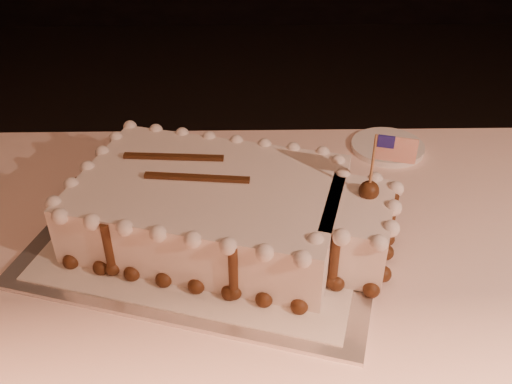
{
  "coord_description": "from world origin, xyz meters",
  "views": [
    {
      "loc": [
        -0.13,
        -0.19,
        1.4
      ],
      "look_at": [
        -0.11,
        0.61,
        0.84
      ],
      "focal_mm": 40.0,
      "sensor_mm": 36.0,
      "label": 1
    }
  ],
  "objects_px": {
    "cake_board": "(212,233)",
    "side_plate": "(388,147)",
    "sheet_cake": "(227,209)",
    "banquet_table": "(307,370)"
  },
  "relations": [
    {
      "from": "cake_board",
      "to": "side_plate",
      "type": "xyz_separation_m",
      "value": [
        0.38,
        0.3,
        0.0
      ]
    },
    {
      "from": "cake_board",
      "to": "sheet_cake",
      "type": "relative_size",
      "value": 1.01
    },
    {
      "from": "sheet_cake",
      "to": "side_plate",
      "type": "distance_m",
      "value": 0.47
    },
    {
      "from": "cake_board",
      "to": "side_plate",
      "type": "relative_size",
      "value": 3.66
    },
    {
      "from": "banquet_table",
      "to": "side_plate",
      "type": "height_order",
      "value": "side_plate"
    },
    {
      "from": "sheet_cake",
      "to": "side_plate",
      "type": "relative_size",
      "value": 3.63
    },
    {
      "from": "cake_board",
      "to": "side_plate",
      "type": "height_order",
      "value": "side_plate"
    },
    {
      "from": "side_plate",
      "to": "sheet_cake",
      "type": "bearing_deg",
      "value": -139.0
    },
    {
      "from": "cake_board",
      "to": "side_plate",
      "type": "bearing_deg",
      "value": 54.09
    },
    {
      "from": "banquet_table",
      "to": "sheet_cake",
      "type": "distance_m",
      "value": 0.47
    }
  ]
}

